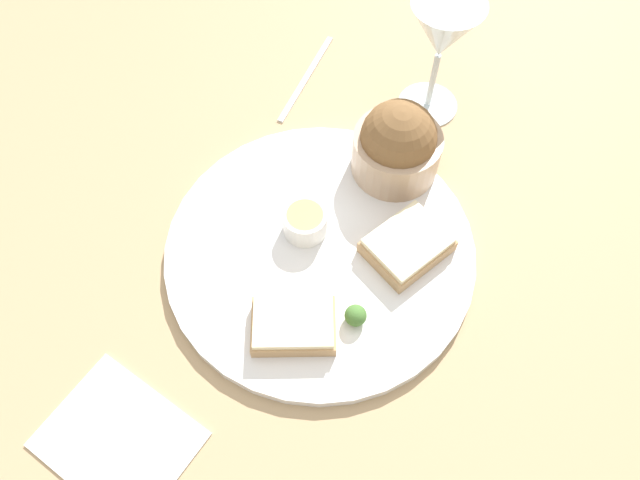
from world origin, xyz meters
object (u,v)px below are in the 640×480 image
at_px(wine_glass, 443,35).
at_px(cheese_toast_near, 407,245).
at_px(salad_bowl, 397,145).
at_px(fork, 306,77).
at_px(sauce_ramekin, 307,220).
at_px(napkin, 118,439).
at_px(cheese_toast_far, 293,325).

bearing_deg(wine_glass, cheese_toast_near, 45.27).
xyz_separation_m(salad_bowl, fork, (0.00, -0.20, -0.05)).
height_order(sauce_ramekin, fork, sauce_ramekin).
distance_m(sauce_ramekin, cheese_toast_near, 0.12).
distance_m(sauce_ramekin, napkin, 0.30).
distance_m(cheese_toast_near, wine_glass, 0.25).
bearing_deg(cheese_toast_near, cheese_toast_far, 3.80).
bearing_deg(wine_glass, cheese_toast_far, 28.70).
distance_m(salad_bowl, cheese_toast_near, 0.12).
relative_size(salad_bowl, sauce_ramekin, 2.06).
bearing_deg(napkin, cheese_toast_near, -178.70).
bearing_deg(napkin, cheese_toast_far, 179.37).
bearing_deg(wine_glass, fork, -50.06).
relative_size(salad_bowl, napkin, 0.59).
relative_size(cheese_toast_far, fork, 0.73).
bearing_deg(sauce_ramekin, cheese_toast_far, 50.54).
bearing_deg(cheese_toast_far, cheese_toast_near, -176.20).
relative_size(sauce_ramekin, cheese_toast_near, 0.54).
bearing_deg(salad_bowl, fork, -89.12).
height_order(sauce_ramekin, napkin, sauce_ramekin).
xyz_separation_m(cheese_toast_near, fork, (-0.06, -0.30, -0.02)).
height_order(wine_glass, fork, wine_glass).
xyz_separation_m(cheese_toast_near, napkin, (0.37, 0.01, -0.02)).
relative_size(napkin, fork, 1.22).
xyz_separation_m(cheese_toast_far, wine_glass, (-0.33, -0.18, 0.09)).
distance_m(salad_bowl, cheese_toast_far, 0.25).
xyz_separation_m(cheese_toast_near, wine_glass, (-0.17, -0.17, 0.09)).
relative_size(cheese_toast_near, fork, 0.65).
bearing_deg(wine_glass, napkin, 18.28).
bearing_deg(cheese_toast_far, wine_glass, -151.30).
xyz_separation_m(cheese_toast_far, fork, (-0.22, -0.31, -0.02)).
height_order(napkin, fork, same).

